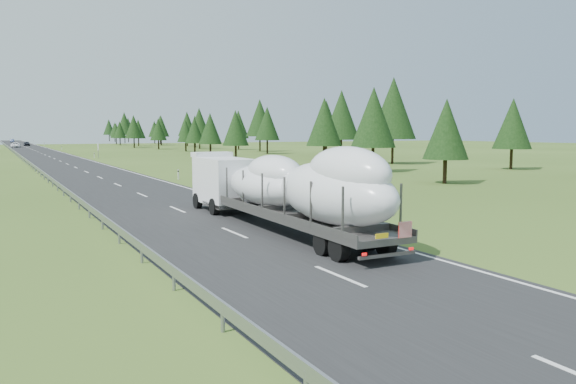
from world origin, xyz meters
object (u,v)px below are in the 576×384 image
highway_sign (98,148)px  distant_car_dark (27,144)px  distant_car_blue (12,141)px  boat_truck (284,186)px  distant_van (16,145)px

highway_sign → distant_car_dark: (-6.23, 96.16, -1.05)m
highway_sign → distant_car_blue: 161.99m
distant_car_blue → boat_truck: bearing=-88.2°
distant_van → boat_truck: bearing=-83.9°
highway_sign → boat_truck: 80.70m
distant_car_blue → distant_car_dark: bearing=-87.2°
distant_car_dark → highway_sign: bearing=-86.4°
boat_truck → distant_car_blue: bearing=90.8°
highway_sign → distant_car_blue: size_ratio=0.59×
boat_truck → distant_van: boat_truck is taller
boat_truck → distant_car_blue: (-3.34, 242.33, -1.47)m
distant_car_dark → boat_truck: bearing=-89.7°
boat_truck → distant_car_dark: (-1.38, 176.71, -1.43)m
highway_sign → distant_car_dark: 96.36m
distant_van → distant_car_dark: bearing=81.0°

